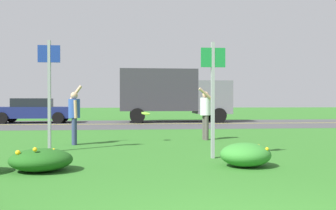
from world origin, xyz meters
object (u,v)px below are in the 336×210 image
Objects in this scene: frisbee_lime at (146,114)px; car_navy_center_left at (34,110)px; person_catcher_white_shirt at (205,111)px; person_thrower_blue_shirt at (74,113)px; sign_post_by_roadside at (213,88)px; box_truck_gray at (173,93)px; sign_post_near_path at (49,85)px.

frisbee_lime is 12.68m from car_navy_center_left.
person_thrower_blue_shirt is at bearing -167.14° from person_catcher_white_shirt.
sign_post_by_roadside is 3.89m from frisbee_lime.
person_thrower_blue_shirt reaches higher than person_catcher_white_shirt.
car_navy_center_left is 0.67× the size of box_truck_gray.
person_thrower_blue_shirt is at bearing -165.67° from frisbee_lime.
sign_post_by_roadside is at bearing -40.73° from person_thrower_blue_shirt.
sign_post_near_path is 1.60× the size of person_thrower_blue_shirt.
person_thrower_blue_shirt is 6.29× the size of frisbee_lime.
person_catcher_white_shirt is at bearing 12.86° from person_thrower_blue_shirt.
car_navy_center_left is (-7.51, 14.66, -0.86)m from sign_post_by_roadside.
box_truck_gray is (2.15, 11.09, 0.90)m from frisbee_lime.
box_truck_gray reaches higher than person_thrower_blue_shirt.
box_truck_gray is (4.71, 13.15, 0.08)m from sign_post_near_path.
car_navy_center_left is at bearing 108.97° from person_thrower_blue_shirt.
sign_post_near_path is 3.38m from frisbee_lime.
sign_post_by_roadside is (3.93, -1.52, -0.12)m from sign_post_near_path.
frisbee_lime is (-1.37, 3.57, -0.69)m from sign_post_by_roadside.
person_thrower_blue_shirt is 0.40× the size of car_navy_center_left.
person_thrower_blue_shirt is 1.02× the size of person_catcher_white_shirt.
person_thrower_blue_shirt reaches higher than frisbee_lime.
sign_post_by_roadside is at bearing -69.02° from frisbee_lime.
person_catcher_white_shirt is 10.72m from box_truck_gray.
person_catcher_white_shirt is 6.16× the size of frisbee_lime.
sign_post_by_roadside is at bearing -99.16° from person_catcher_white_shirt.
frisbee_lime is 0.06× the size of car_navy_center_left.
person_thrower_blue_shirt is 2.21m from frisbee_lime.
sign_post_by_roadside is 4.68m from person_thrower_blue_shirt.
person_catcher_white_shirt is at bearing -90.74° from box_truck_gray.
frisbee_lime is at bearing -61.01° from car_navy_center_left.
sign_post_by_roadside is 1.48× the size of person_thrower_blue_shirt.
person_catcher_white_shirt is 13.44m from car_navy_center_left.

